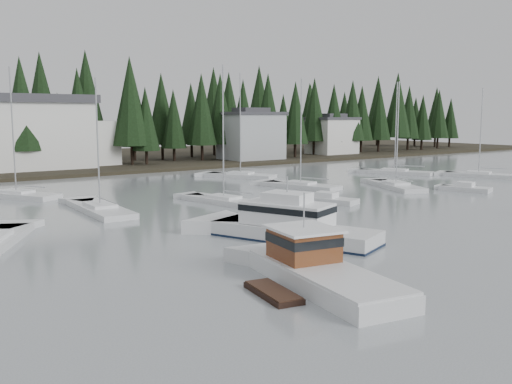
% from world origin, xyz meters
% --- Properties ---
extents(far_shore_land, '(240.00, 54.00, 1.00)m').
position_xyz_m(far_shore_land, '(0.00, 97.00, 0.00)').
color(far_shore_land, black).
rests_on(far_shore_land, ground).
extents(conifer_treeline, '(200.00, 22.00, 20.00)m').
position_xyz_m(conifer_treeline, '(0.00, 86.00, 0.00)').
color(conifer_treeline, black).
rests_on(conifer_treeline, ground).
extents(house_east_a, '(10.60, 8.48, 9.25)m').
position_xyz_m(house_east_a, '(36.00, 78.00, 4.90)').
color(house_east_a, '#999EA0').
rests_on(house_east_a, ground).
extents(house_east_b, '(9.54, 7.42, 8.25)m').
position_xyz_m(house_east_b, '(58.00, 80.00, 4.40)').
color(house_east_b, silver).
rests_on(house_east_b, ground).
extents(harbor_inn, '(29.50, 11.50, 10.90)m').
position_xyz_m(harbor_inn, '(-2.96, 82.34, 5.78)').
color(harbor_inn, silver).
rests_on(harbor_inn, ground).
extents(lobster_boat_brown, '(6.41, 10.73, 5.09)m').
position_xyz_m(lobster_boat_brown, '(-5.65, 14.19, 0.58)').
color(lobster_boat_brown, silver).
rests_on(lobster_boat_brown, ground).
extents(cabin_cruiser_center, '(7.58, 12.09, 4.97)m').
position_xyz_m(cabin_cruiser_center, '(0.02, 23.01, 0.75)').
color(cabin_cruiser_center, silver).
rests_on(cabin_cruiser_center, ground).
extents(sailboat_0, '(7.25, 9.99, 13.79)m').
position_xyz_m(sailboat_0, '(-10.02, 55.28, 0.07)').
color(sailboat_0, silver).
rests_on(sailboat_0, ground).
extents(sailboat_2, '(6.01, 9.33, 12.63)m').
position_xyz_m(sailboat_2, '(46.27, 38.66, 0.07)').
color(sailboat_2, silver).
rests_on(sailboat_2, ground).
extents(sailboat_5, '(6.57, 10.21, 12.74)m').
position_xyz_m(sailboat_5, '(27.55, 37.28, 0.06)').
color(sailboat_5, silver).
rests_on(sailboat_5, ground).
extents(sailboat_6, '(7.35, 9.80, 14.49)m').
position_xyz_m(sailboat_6, '(19.38, 57.29, 0.07)').
color(sailboat_6, silver).
rests_on(sailboat_6, ground).
extents(sailboat_7, '(4.33, 9.92, 13.61)m').
position_xyz_m(sailboat_7, '(5.07, 39.32, 0.08)').
color(sailboat_7, silver).
rests_on(sailboat_7, ground).
extents(sailboat_8, '(3.45, 10.99, 12.10)m').
position_xyz_m(sailboat_8, '(-6.33, 41.61, 0.05)').
color(sailboat_8, silver).
rests_on(sailboat_8, ground).
extents(sailboat_9, '(6.79, 10.72, 13.61)m').
position_xyz_m(sailboat_9, '(40.00, 48.07, 0.07)').
color(sailboat_9, silver).
rests_on(sailboat_9, ground).
extents(sailboat_10, '(5.37, 10.04, 13.17)m').
position_xyz_m(sailboat_10, '(18.65, 43.92, 0.07)').
color(sailboat_10, silver).
rests_on(sailboat_10, ground).
extents(runabout_1, '(4.07, 6.45, 1.42)m').
position_xyz_m(runabout_1, '(13.39, 33.90, 0.13)').
color(runabout_1, silver).
rests_on(runabout_1, ground).
extents(runabout_2, '(3.73, 5.75, 1.42)m').
position_xyz_m(runabout_2, '(31.75, 30.96, 0.13)').
color(runabout_2, silver).
rests_on(runabout_2, ground).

